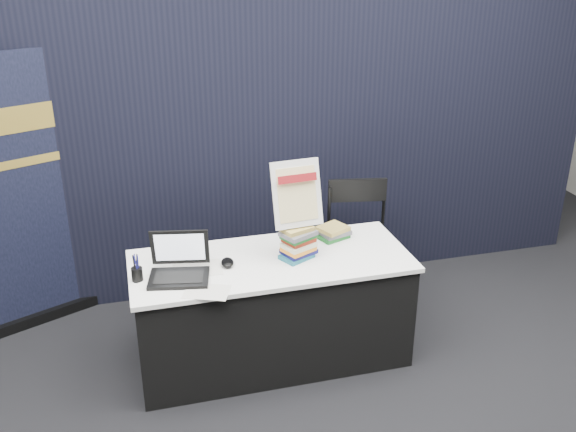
{
  "coord_description": "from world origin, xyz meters",
  "views": [
    {
      "loc": [
        -0.85,
        -3.02,
        2.65
      ],
      "look_at": [
        0.11,
        0.55,
        1.04
      ],
      "focal_mm": 40.0,
      "sensor_mm": 36.0,
      "label": 1
    }
  ],
  "objects_px": {
    "laptop": "(178,267)",
    "info_sign": "(297,195)",
    "pullup_banner": "(29,211)",
    "book_stack_short": "(333,233)",
    "display_table": "(272,309)",
    "stacking_chair": "(364,244)",
    "book_stack_tall": "(298,242)"
  },
  "relations": [
    {
      "from": "laptop",
      "to": "info_sign",
      "type": "height_order",
      "value": "info_sign"
    },
    {
      "from": "laptop",
      "to": "pullup_banner",
      "type": "height_order",
      "value": "pullup_banner"
    },
    {
      "from": "book_stack_short",
      "to": "display_table",
      "type": "bearing_deg",
      "value": -158.51
    },
    {
      "from": "pullup_banner",
      "to": "stacking_chair",
      "type": "bearing_deg",
      "value": -36.52
    },
    {
      "from": "laptop",
      "to": "book_stack_tall",
      "type": "bearing_deg",
      "value": 15.08
    },
    {
      "from": "laptop",
      "to": "info_sign",
      "type": "bearing_deg",
      "value": 17.33
    },
    {
      "from": "book_stack_tall",
      "to": "stacking_chair",
      "type": "bearing_deg",
      "value": 33.71
    },
    {
      "from": "laptop",
      "to": "book_stack_short",
      "type": "height_order",
      "value": "laptop"
    },
    {
      "from": "book_stack_short",
      "to": "pullup_banner",
      "type": "xyz_separation_m",
      "value": [
        -2.02,
        0.73,
        0.09
      ]
    },
    {
      "from": "book_stack_tall",
      "to": "info_sign",
      "type": "relative_size",
      "value": 0.56
    },
    {
      "from": "display_table",
      "to": "pullup_banner",
      "type": "bearing_deg",
      "value": 149.11
    },
    {
      "from": "info_sign",
      "to": "book_stack_tall",
      "type": "bearing_deg",
      "value": -95.29
    },
    {
      "from": "laptop",
      "to": "pullup_banner",
      "type": "relative_size",
      "value": 0.2
    },
    {
      "from": "info_sign",
      "to": "pullup_banner",
      "type": "distance_m",
      "value": 1.95
    },
    {
      "from": "laptop",
      "to": "stacking_chair",
      "type": "bearing_deg",
      "value": 29.89
    },
    {
      "from": "laptop",
      "to": "book_stack_tall",
      "type": "relative_size",
      "value": 1.65
    },
    {
      "from": "display_table",
      "to": "pullup_banner",
      "type": "height_order",
      "value": "pullup_banner"
    },
    {
      "from": "display_table",
      "to": "book_stack_tall",
      "type": "distance_m",
      "value": 0.51
    },
    {
      "from": "book_stack_tall",
      "to": "stacking_chair",
      "type": "xyz_separation_m",
      "value": [
        0.63,
        0.42,
        -0.29
      ]
    },
    {
      "from": "display_table",
      "to": "book_stack_tall",
      "type": "relative_size",
      "value": 7.45
    },
    {
      "from": "info_sign",
      "to": "book_stack_short",
      "type": "bearing_deg",
      "value": 24.86
    },
    {
      "from": "laptop",
      "to": "stacking_chair",
      "type": "xyz_separation_m",
      "value": [
        1.4,
        0.47,
        -0.25
      ]
    },
    {
      "from": "book_stack_tall",
      "to": "stacking_chair",
      "type": "height_order",
      "value": "stacking_chair"
    },
    {
      "from": "laptop",
      "to": "info_sign",
      "type": "relative_size",
      "value": 0.92
    },
    {
      "from": "laptop",
      "to": "book_stack_tall",
      "type": "xyz_separation_m",
      "value": [
        0.77,
        0.05,
        0.05
      ]
    },
    {
      "from": "info_sign",
      "to": "stacking_chair",
      "type": "xyz_separation_m",
      "value": [
        0.63,
        0.39,
        -0.61
      ]
    },
    {
      "from": "display_table",
      "to": "pullup_banner",
      "type": "relative_size",
      "value": 0.91
    },
    {
      "from": "laptop",
      "to": "pullup_banner",
      "type": "bearing_deg",
      "value": 144.66
    },
    {
      "from": "laptop",
      "to": "book_stack_short",
      "type": "bearing_deg",
      "value": 24.96
    },
    {
      "from": "display_table",
      "to": "laptop",
      "type": "height_order",
      "value": "laptop"
    },
    {
      "from": "laptop",
      "to": "book_stack_tall",
      "type": "height_order",
      "value": "laptop"
    },
    {
      "from": "pullup_banner",
      "to": "stacking_chair",
      "type": "relative_size",
      "value": 1.96
    }
  ]
}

